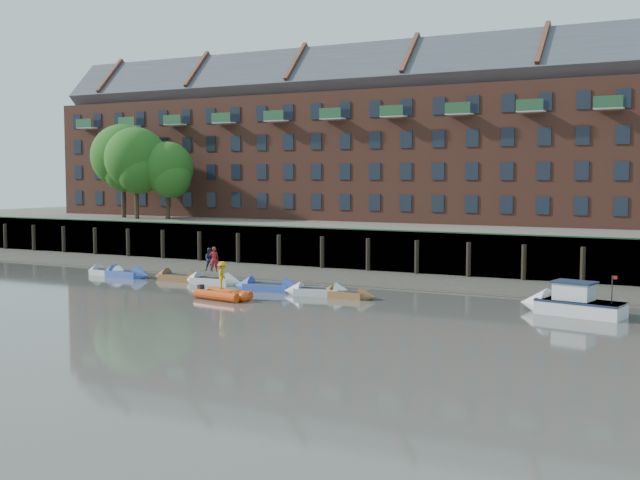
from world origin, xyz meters
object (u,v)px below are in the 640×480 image
Objects in this scene: rib_tender at (225,295)px; person_rower_a at (214,259)px; rowboat_4 at (268,287)px; rowboat_3 at (213,281)px; rowboat_0 at (108,272)px; rowboat_5 at (318,292)px; person_rib_crew at (222,275)px; rowboat_2 at (179,278)px; rowboat_6 at (347,294)px; rowboat_1 at (125,274)px; person_rower_b at (210,259)px; motor_launch at (564,303)px.

rib_tender is 6.93m from person_rower_a.
rib_tender is at bearing -103.09° from rowboat_4.
rowboat_4 is at bearing -12.90° from rowboat_3.
rowboat_5 is at bearing -0.50° from rowboat_0.
person_rower_a reaches higher than rowboat_4.
rowboat_0 is 15.23m from person_rib_crew.
rowboat_2 is 9.52m from rib_tender.
rowboat_0 is 1.05× the size of rowboat_6.
person_rower_a is at bearing 1.45° from rowboat_1.
rowboat_1 is at bearing -177.62° from rowboat_2.
rowboat_5 is at bearing -39.69° from person_rower_b.
rowboat_4 reaches higher than rowboat_1.
motor_launch reaches higher than rowboat_1.
rowboat_6 is (5.81, -0.28, -0.04)m from rowboat_4.
person_rib_crew is (4.63, -5.19, -0.25)m from person_rower_b.
rowboat_2 is 0.91× the size of rowboat_4.
person_rib_crew reaches higher than rib_tender.
rowboat_5 is 2.90× the size of person_rower_b.
rowboat_6 is at bearing -9.09° from rowboat_3.
rowboat_1 reaches higher than rowboat_6.
person_rower_b is at bearing 161.53° from rowboat_4.
rowboat_2 is 9.34m from person_rib_crew.
person_rib_crew is at bearing -106.53° from rowboat_4.
motor_launch is (12.78, 0.32, 0.39)m from rowboat_6.
rowboat_5 is at bearing -73.06° from person_rib_crew.
person_rower_a reaches higher than rowboat_6.
rowboat_4 is 18.59m from motor_launch.
person_rib_crew is (4.18, -5.03, -0.31)m from person_rower_a.
rowboat_4 is 2.94× the size of person_rib_crew.
person_rower_b reaches higher than rowboat_4.
rowboat_5 is (16.83, -1.44, -0.00)m from rowboat_1.
person_rower_a is (9.99, -0.43, 1.53)m from rowboat_0.
rib_tender is at bearing -34.15° from rowboat_2.
motor_launch is at bearing -102.09° from person_rib_crew.
rowboat_3 is 1.00× the size of rowboat_5.
rowboat_6 is 10.82m from person_rower_a.
rowboat_0 is 0.93× the size of rowboat_1.
person_rib_crew is (4.32, -5.03, 1.20)m from rowboat_3.
person_rower_a is at bearing -179.50° from rowboat_6.
rowboat_2 is (4.88, 0.07, -0.00)m from rowboat_1.
rowboat_0 is at bearing 164.02° from rowboat_5.
rowboat_5 is 2.77× the size of person_rib_crew.
rowboat_4 is at bearing -0.77° from rowboat_0.
rowboat_3 is at bearing -30.77° from person_rower_a.
rowboat_5 is at bearing 11.91° from motor_launch.
rowboat_5 reaches higher than rowboat_2.
rowboat_2 is at bearing 161.48° from rowboat_5.
motor_launch is at bearing -7.36° from rowboat_4.
rowboat_2 reaches higher than rowboat_0.
rowboat_1 is 4.88m from rowboat_2.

